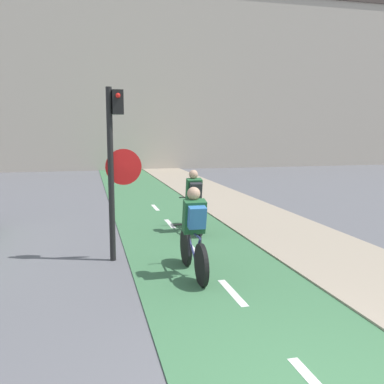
{
  "coord_description": "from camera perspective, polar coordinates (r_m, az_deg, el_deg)",
  "views": [
    {
      "loc": [
        -2.05,
        -2.84,
        2.42
      ],
      "look_at": [
        0.0,
        5.55,
        1.2
      ],
      "focal_mm": 40.0,
      "sensor_mm": 36.0,
      "label": 1
    }
  ],
  "objects": [
    {
      "name": "traffic_light_pole",
      "position": [
        8.02,
        -10.23,
        4.85
      ],
      "size": [
        0.67,
        0.25,
        3.22
      ],
      "color": "black",
      "rests_on": "ground_plane"
    },
    {
      "name": "building_row_background",
      "position": [
        30.23,
        -10.09,
        14.55
      ],
      "size": [
        60.0,
        5.2,
        11.82
      ],
      "color": "#B2A899",
      "rests_on": "ground_plane"
    },
    {
      "name": "cyclist_near",
      "position": [
        7.17,
        0.26,
        -5.69
      ],
      "size": [
        0.46,
        1.77,
        1.52
      ],
      "color": "black",
      "rests_on": "ground_plane"
    },
    {
      "name": "cyclist_far",
      "position": [
        10.36,
        0.22,
        -1.43
      ],
      "size": [
        0.46,
        1.75,
        1.51
      ],
      "color": "black",
      "rests_on": "ground_plane"
    }
  ]
}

